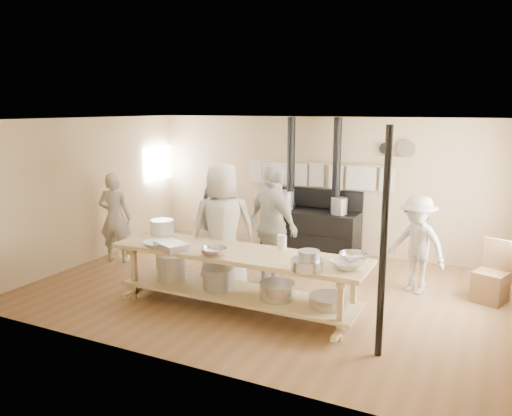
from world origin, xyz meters
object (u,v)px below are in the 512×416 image
(cook_left, at_px, (212,230))
(roasting_pan, at_px, (171,246))
(stove, at_px, (311,227))
(cook_right, at_px, (273,226))
(chair, at_px, (491,284))
(cook_by_window, at_px, (417,244))
(prep_table, at_px, (237,274))
(cook_far_left, at_px, (115,218))
(cook_center, at_px, (223,228))

(cook_left, xyz_separation_m, roasting_pan, (0.27, -1.53, 0.14))
(stove, distance_m, cook_right, 2.02)
(cook_right, relative_size, chair, 2.18)
(chair, bearing_deg, roasting_pan, -130.23)
(cook_by_window, bearing_deg, cook_left, -143.14)
(prep_table, relative_size, cook_by_window, 2.39)
(cook_far_left, height_order, chair, cook_far_left)
(cook_left, height_order, cook_right, cook_right)
(cook_center, height_order, chair, cook_center)
(prep_table, relative_size, cook_center, 1.82)
(cook_right, height_order, roasting_pan, cook_right)
(cook_left, relative_size, chair, 1.68)
(cook_by_window, relative_size, chair, 1.67)
(cook_left, bearing_deg, roasting_pan, 92.55)
(stove, xyz_separation_m, prep_table, (-0.00, -3.02, -0.00))
(cook_left, distance_m, cook_center, 0.89)
(prep_table, bearing_deg, cook_left, 132.76)
(prep_table, height_order, chair, chair)
(cook_right, xyz_separation_m, cook_by_window, (2.04, 0.73, -0.23))
(stove, xyz_separation_m, cook_center, (-0.54, -2.45, 0.47))
(prep_table, bearing_deg, chair, 30.67)
(prep_table, bearing_deg, stove, 89.96)
(prep_table, xyz_separation_m, cook_right, (0.08, 1.06, 0.46))
(cook_left, bearing_deg, chair, -178.33)
(cook_by_window, distance_m, roasting_pan, 3.64)
(prep_table, relative_size, cook_left, 2.37)
(cook_far_left, height_order, cook_center, cook_center)
(cook_right, xyz_separation_m, roasting_pan, (-0.92, -1.39, -0.08))
(cook_center, xyz_separation_m, cook_right, (0.61, 0.49, -0.01))
(cook_far_left, height_order, cook_right, cook_right)
(stove, height_order, roasting_pan, stove)
(prep_table, bearing_deg, roasting_pan, -158.71)
(prep_table, distance_m, cook_by_window, 2.78)
(cook_center, relative_size, cook_by_window, 1.32)
(cook_left, xyz_separation_m, cook_center, (0.58, -0.64, 0.23))
(cook_right, bearing_deg, cook_left, 24.72)
(cook_by_window, xyz_separation_m, chair, (1.05, 0.09, -0.49))
(stove, height_order, cook_center, stove)
(stove, bearing_deg, cook_left, -121.57)
(cook_center, xyz_separation_m, cook_by_window, (2.65, 1.22, -0.24))
(cook_left, bearing_deg, prep_table, 125.48)
(cook_right, relative_size, cook_by_window, 1.30)
(prep_table, relative_size, chair, 3.99)
(prep_table, height_order, cook_center, cook_center)
(cook_center, distance_m, chair, 3.99)
(cook_right, bearing_deg, stove, -56.04)
(stove, xyz_separation_m, chair, (3.16, -1.14, -0.25))
(cook_far_left, distance_m, cook_right, 3.11)
(cook_far_left, bearing_deg, stove, -163.43)
(cook_center, xyz_separation_m, roasting_pan, (-0.31, -0.90, -0.09))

